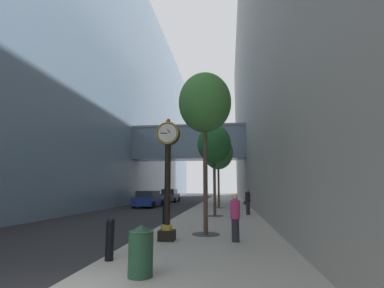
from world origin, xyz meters
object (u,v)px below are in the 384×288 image
bollard_third (165,214)px  pedestrian_walking (248,201)px  bollard_nearest (110,238)px  trash_bin (141,250)px  car_blue_near (149,199)px  street_tree_near (205,104)px  street_tree_mid_near (214,144)px  car_grey_mid (170,196)px  street_tree_mid_far (218,152)px  street_clock (168,172)px  pedestrian_by_clock (235,216)px

bollard_third → pedestrian_walking: 7.57m
bollard_nearest → trash_bin: (1.18, -1.16, -0.02)m
pedestrian_walking → car_blue_near: pedestrian_walking is taller
street_tree_near → street_tree_mid_near: street_tree_near is taller
street_tree_near → trash_bin: size_ratio=6.28×
bollard_nearest → trash_bin: size_ratio=1.01×
trash_bin → pedestrian_walking: (3.08, 13.70, 0.38)m
car_grey_mid → street_tree_mid_far: bearing=-59.3°
bollard_nearest → pedestrian_walking: pedestrian_walking is taller
pedestrian_walking → bollard_nearest: bearing=-108.8°
street_tree_mid_far → car_grey_mid: (-6.86, 11.56, -4.26)m
street_tree_mid_near → street_tree_near: bearing=-90.0°
street_clock → pedestrian_by_clock: street_clock is taller
trash_bin → car_blue_near: size_ratio=0.23×
street_tree_near → trash_bin: bearing=-99.6°
street_tree_mid_near → pedestrian_by_clock: size_ratio=3.68×
street_tree_near → pedestrian_by_clock: 4.78m
street_clock → bollard_third: (-0.86, 3.43, -1.83)m
street_clock → car_grey_mid: (-5.61, 27.29, -1.71)m
street_tree_mid_near → street_tree_mid_far: size_ratio=0.91×
bollard_third → street_tree_mid_near: 6.88m
trash_bin → car_blue_near: (-6.04, 21.58, 0.10)m
bollard_nearest → pedestrian_by_clock: 4.36m
bollard_third → pedestrian_walking: (4.26, 6.25, 0.36)m
bollard_third → street_tree_mid_far: street_tree_mid_far is taller
bollard_third → car_blue_near: size_ratio=0.23×
street_tree_mid_far → car_blue_near: street_tree_mid_far is taller
street_tree_near → street_tree_mid_far: bearing=90.0°
street_tree_mid_near → pedestrian_walking: 4.43m
trash_bin → street_tree_mid_far: bearing=87.3°
street_clock → bollard_third: size_ratio=4.10×
bollard_nearest → pedestrian_by_clock: size_ratio=0.66×
street_clock → car_blue_near: (-5.71, 17.56, -1.74)m
pedestrian_walking → street_tree_mid_near: bearing=-152.7°
pedestrian_by_clock → car_blue_near: size_ratio=0.35×
street_tree_near → pedestrian_by_clock: bearing=-50.5°
street_clock → car_blue_near: bearing=108.0°
pedestrian_walking → car_grey_mid: pedestrian_walking is taller
street_tree_mid_far → pedestrian_by_clock: size_ratio=4.04×
street_tree_mid_near → pedestrian_walking: street_tree_mid_near is taller
pedestrian_by_clock → street_tree_near: bearing=129.5°
pedestrian_by_clock → car_grey_mid: size_ratio=0.36×
bollard_nearest → trash_bin: bearing=-44.4°
street_clock → car_grey_mid: street_clock is taller
bollard_nearest → bollard_third: 6.29m
bollard_third → car_grey_mid: 24.32m
bollard_third → pedestrian_by_clock: size_ratio=0.66×
pedestrian_walking → street_tree_mid_far: bearing=109.6°
street_clock → bollard_third: bearing=104.1°
street_clock → bollard_nearest: bearing=-106.7°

